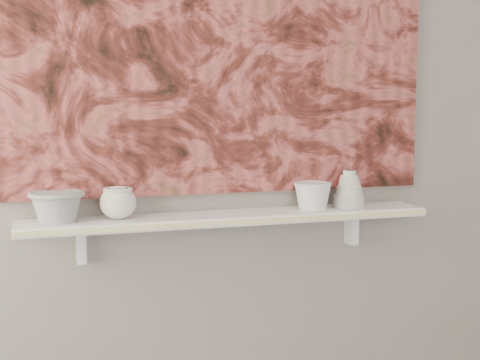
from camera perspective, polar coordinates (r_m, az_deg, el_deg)
name	(u,v)px	position (r m, az deg, el deg)	size (l,w,h in m)	color
wall_back	(222,89)	(2.32, -1.54, 7.80)	(3.60, 3.60, 0.00)	gray
shelf	(230,218)	(2.26, -0.84, -3.24)	(1.40, 0.18, 0.03)	white
shelf_stripe	(239,222)	(2.17, -0.12, -3.63)	(1.40, 0.01, 0.02)	#F4E5A3
bracket_left	(81,245)	(2.25, -13.41, -5.41)	(0.03, 0.06, 0.12)	white
bracket_right	(352,228)	(2.52, 9.50, -4.07)	(0.03, 0.06, 0.12)	white
painting	(223,32)	(2.32, -1.45, 12.50)	(1.50, 0.03, 1.10)	maroon
house_motif	(343,122)	(2.46, 8.79, 4.90)	(0.09, 0.00, 0.08)	black
bowl_grey	(57,206)	(2.16, -15.36, -2.18)	(0.17, 0.17, 0.10)	#989896
cup_cream	(118,203)	(2.17, -10.36, -1.92)	(0.12, 0.12, 0.11)	white
bell_vessel	(349,189)	(2.41, 9.31, -0.74)	(0.12, 0.12, 0.13)	beige
bowl_white	(313,196)	(2.36, 6.23, -1.33)	(0.13, 0.13, 0.10)	white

